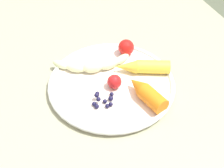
{
  "coord_description": "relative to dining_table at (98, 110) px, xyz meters",
  "views": [
    {
      "loc": [
        -0.51,
        0.16,
        1.28
      ],
      "look_at": [
        -0.0,
        -0.04,
        0.75
      ],
      "focal_mm": 50.28,
      "sensor_mm": 36.0,
      "label": 1
    }
  ],
  "objects": [
    {
      "name": "carrot_yellow",
      "position": [
        0.01,
        -0.12,
        0.1
      ],
      "size": [
        0.09,
        0.14,
        0.03
      ],
      "color": "yellow",
      "rests_on": "plate"
    },
    {
      "name": "banana",
      "position": [
        0.07,
        -0.01,
        0.1
      ],
      "size": [
        0.09,
        0.2,
        0.03
      ],
      "color": "beige",
      "rests_on": "plate"
    },
    {
      "name": "blueberry_pile",
      "position": [
        -0.05,
        0.0,
        0.09
      ],
      "size": [
        0.05,
        0.06,
        0.02
      ],
      "color": "#191638",
      "rests_on": "plate"
    },
    {
      "name": "dining_table",
      "position": [
        0.0,
        0.0,
        0.0
      ],
      "size": [
        1.29,
        0.96,
        0.73
      ],
      "color": "gray",
      "rests_on": "ground_plane"
    },
    {
      "name": "carrot_orange",
      "position": [
        -0.08,
        -0.09,
        0.1
      ],
      "size": [
        0.12,
        0.07,
        0.04
      ],
      "color": "orange",
      "rests_on": "plate"
    },
    {
      "name": "tomato_mid",
      "position": [
        -0.01,
        -0.04,
        0.1
      ],
      "size": [
        0.03,
        0.03,
        0.03
      ],
      "primitive_type": "sphere",
      "color": "red",
      "rests_on": "plate"
    },
    {
      "name": "plate",
      "position": [
        -0.0,
        -0.04,
        0.08
      ],
      "size": [
        0.31,
        0.31,
        0.02
      ],
      "color": "silver",
      "rests_on": "dining_table"
    },
    {
      "name": "tomato_near",
      "position": [
        0.09,
        -0.12,
        0.11
      ],
      "size": [
        0.04,
        0.04,
        0.04
      ],
      "primitive_type": "sphere",
      "color": "red",
      "rests_on": "plate"
    }
  ]
}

